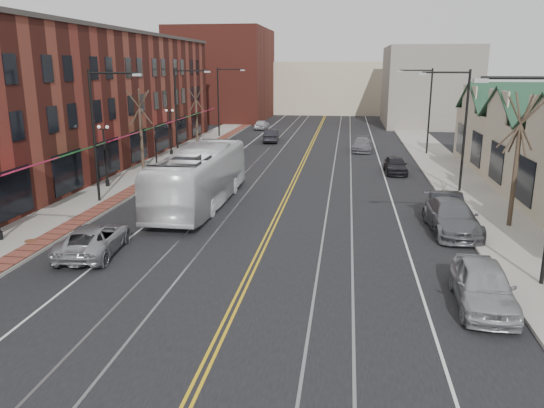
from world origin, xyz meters
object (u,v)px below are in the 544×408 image
(parked_suv, at_px, (94,239))
(parked_car_d, at_px, (396,165))
(parked_car_c, at_px, (452,217))
(parked_car_b, at_px, (446,209))
(transit_bus, at_px, (200,177))
(parked_car_a, at_px, (483,285))

(parked_suv, height_order, parked_car_d, parked_car_d)
(parked_car_c, distance_m, parked_car_d, 15.44)
(parked_car_b, bearing_deg, parked_car_c, -84.70)
(parked_car_b, bearing_deg, transit_bus, 178.25)
(transit_bus, bearing_deg, parked_suv, 75.36)
(parked_suv, xyz_separation_m, parked_car_b, (16.80, 7.33, 0.10))
(parked_car_b, xyz_separation_m, parked_car_d, (-1.57, 13.71, -0.10))
(transit_bus, height_order, parked_car_d, transit_bus)
(parked_suv, height_order, parked_car_b, parked_car_b)
(transit_bus, distance_m, parked_car_a, 18.54)
(transit_bus, distance_m, parked_car_d, 17.48)
(transit_bus, height_order, parked_car_c, transit_bus)
(parked_car_a, bearing_deg, parked_suv, 171.65)
(parked_car_d, bearing_deg, transit_bus, -138.56)
(parked_car_b, height_order, parked_car_c, parked_car_c)
(parked_suv, distance_m, parked_car_a, 16.60)
(transit_bus, distance_m, parked_suv, 9.50)
(parked_car_c, height_order, parked_car_d, parked_car_c)
(transit_bus, xyz_separation_m, parked_car_d, (12.73, 11.94, -1.08))
(parked_suv, distance_m, parked_car_c, 17.73)
(parked_suv, relative_size, parked_car_a, 1.04)
(parked_car_a, bearing_deg, transit_bus, 141.08)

